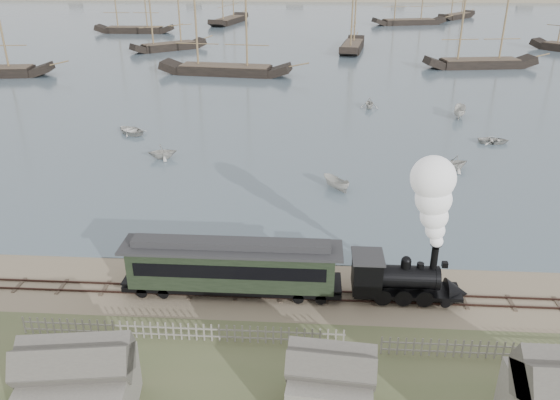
{
  "coord_description": "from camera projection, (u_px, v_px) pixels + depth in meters",
  "views": [
    {
      "loc": [
        0.87,
        -32.4,
        20.72
      ],
      "look_at": [
        -1.57,
        5.6,
        3.5
      ],
      "focal_mm": 35.0,
      "sensor_mm": 36.0,
      "label": 1
    }
  ],
  "objects": [
    {
      "name": "ground",
      "position": [
        297.0,
        279.0,
        38.05
      ],
      "size": [
        600.0,
        600.0,
        0.0
      ],
      "primitive_type": "plane",
      "color": "gray",
      "rests_on": "ground"
    },
    {
      "name": "harbor_water",
      "position": [
        314.0,
        18.0,
        192.61
      ],
      "size": [
        600.0,
        336.0,
        0.06
      ],
      "primitive_type": "cube",
      "color": "#445461",
      "rests_on": "ground"
    },
    {
      "name": "rail_track",
      "position": [
        296.0,
        295.0,
        36.21
      ],
      "size": [
        120.0,
        1.8,
        0.16
      ],
      "color": "#32201B",
      "rests_on": "ground"
    },
    {
      "name": "picket_fence_west",
      "position": [
        183.0,
        340.0,
        32.06
      ],
      "size": [
        19.0,
        0.1,
        1.2
      ],
      "primitive_type": null,
      "color": "slate",
      "rests_on": "ground"
    },
    {
      "name": "picket_fence_east",
      "position": [
        516.0,
        360.0,
        30.5
      ],
      "size": [
        15.0,
        0.1,
        1.2
      ],
      "primitive_type": null,
      "color": "slate",
      "rests_on": "ground"
    },
    {
      "name": "far_spit",
      "position": [
        315.0,
        0.0,
        265.37
      ],
      "size": [
        500.0,
        20.0,
        1.8
      ],
      "primitive_type": "cube",
      "color": "gray",
      "rests_on": "ground"
    },
    {
      "name": "locomotive",
      "position": [
        424.0,
        241.0,
        33.97
      ],
      "size": [
        7.6,
        2.84,
        9.48
      ],
      "color": "black",
      "rests_on": "ground"
    },
    {
      "name": "passenger_coach",
      "position": [
        232.0,
        265.0,
        35.57
      ],
      "size": [
        14.32,
        2.76,
        3.48
      ],
      "color": "black",
      "rests_on": "ground"
    },
    {
      "name": "beached_dinghy",
      "position": [
        208.0,
        264.0,
        39.17
      ],
      "size": [
        3.41,
        4.03,
        0.71
      ],
      "primitive_type": "imported",
      "rotation": [
        0.0,
        0.0,
        1.25
      ],
      "color": "beige",
      "rests_on": "ground"
    },
    {
      "name": "rowboat_1",
      "position": [
        163.0,
        152.0,
        59.96
      ],
      "size": [
        3.46,
        3.74,
        1.63
      ],
      "primitive_type": "imported",
      "rotation": [
        0.0,
        0.0,
        1.87
      ],
      "color": "beige",
      "rests_on": "harbor_water"
    },
    {
      "name": "rowboat_2",
      "position": [
        336.0,
        183.0,
        52.13
      ],
      "size": [
        3.15,
        3.08,
        1.24
      ],
      "primitive_type": "imported",
      "rotation": [
        0.0,
        0.0,
        3.9
      ],
      "color": "beige",
      "rests_on": "harbor_water"
    },
    {
      "name": "rowboat_3",
      "position": [
        494.0,
        140.0,
        65.02
      ],
      "size": [
        2.76,
        3.71,
        0.74
      ],
      "primitive_type": "imported",
      "rotation": [
        0.0,
        0.0,
        1.51
      ],
      "color": "beige",
      "rests_on": "harbor_water"
    },
    {
      "name": "rowboat_4",
      "position": [
        455.0,
        163.0,
        56.7
      ],
      "size": [
        3.8,
        4.01,
        1.66
      ],
      "primitive_type": "imported",
      "rotation": [
        0.0,
        0.0,
        5.15
      ],
      "color": "beige",
      "rests_on": "harbor_water"
    },
    {
      "name": "rowboat_5",
      "position": [
        459.0,
        112.0,
        75.11
      ],
      "size": [
        4.36,
        2.59,
        1.58
      ],
      "primitive_type": "imported",
      "rotation": [
        0.0,
        0.0,
        2.87
      ],
      "color": "beige",
      "rests_on": "harbor_water"
    },
    {
      "name": "rowboat_6",
      "position": [
        130.0,
        130.0,
        68.56
      ],
      "size": [
        5.01,
        5.19,
        0.88
      ],
      "primitive_type": "imported",
      "rotation": [
        0.0,
        0.0,
        4.03
      ],
      "color": "beige",
      "rests_on": "harbor_water"
    },
    {
      "name": "rowboat_7",
      "position": [
        369.0,
        103.0,
        79.51
      ],
      "size": [
        3.07,
        2.68,
        1.57
      ],
      "primitive_type": "imported",
      "rotation": [
        0.0,
        0.0,
        6.25
      ],
      "color": "beige",
      "rests_on": "harbor_water"
    },
    {
      "name": "schooner_1",
      "position": [
        166.0,
        5.0,
        123.84
      ],
      "size": [
        16.72,
        14.57,
        20.0
      ],
      "primitive_type": null,
      "rotation": [
        0.0,
        0.0,
        0.68
      ],
      "color": "black",
      "rests_on": "harbor_water"
    },
    {
      "name": "schooner_2",
      "position": [
        223.0,
        19.0,
        98.16
      ],
      "size": [
        25.13,
        8.61,
        20.0
      ],
      "primitive_type": null,
      "rotation": [
        0.0,
        0.0,
        -0.12
      ],
      "color": "black",
      "rests_on": "harbor_water"
    },
    {
      "name": "schooner_3",
      "position": [
        354.0,
        5.0,
        123.52
      ],
      "size": [
        7.85,
        21.12,
        20.0
      ],
      "primitive_type": null,
      "rotation": [
        0.0,
        0.0,
        1.42
      ],
      "color": "black",
      "rests_on": "harbor_water"
    },
    {
      "name": "schooner_4",
      "position": [
        487.0,
        15.0,
        104.23
      ],
      "size": [
        22.49,
        8.35,
        20.0
      ],
      "primitive_type": null,
      "rotation": [
        0.0,
        0.0,
        0.15
      ],
      "color": "black",
      "rests_on": "harbor_water"
    }
  ]
}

